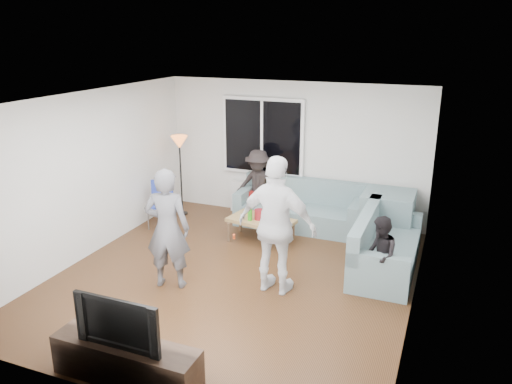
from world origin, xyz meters
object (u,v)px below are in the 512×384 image
at_px(floor_lamp, 181,176).
at_px(spectator_back, 258,186).
at_px(tv_console, 127,362).
at_px(sofa_back_section, 299,205).
at_px(television, 123,319).
at_px(player_right, 277,226).
at_px(spectator_right, 380,256).
at_px(player_left, 167,229).
at_px(coffee_table, 261,230).
at_px(sofa_right_section, 387,243).
at_px(side_chair, 160,205).

distance_m(floor_lamp, spectator_back, 1.53).
height_order(spectator_back, tv_console, spectator_back).
relative_size(floor_lamp, tv_console, 0.97).
bearing_deg(sofa_back_section, television, -94.47).
xyz_separation_m(sofa_back_section, player_right, (0.42, -2.41, 0.54)).
height_order(spectator_right, spectator_back, spectator_back).
xyz_separation_m(spectator_back, television, (0.45, -4.80, 0.03)).
height_order(player_right, spectator_back, player_right).
xyz_separation_m(tv_console, television, (0.00, 0.00, 0.50)).
distance_m(sofa_back_section, player_left, 3.04).
xyz_separation_m(player_right, spectator_right, (1.32, 0.46, -0.41)).
bearing_deg(coffee_table, player_left, -107.68).
relative_size(player_left, player_right, 0.90).
bearing_deg(tv_console, sofa_back_section, 85.53).
bearing_deg(spectator_right, television, -52.10).
relative_size(spectator_right, spectator_back, 0.81).
xyz_separation_m(coffee_table, tv_console, (0.03, -3.90, 0.02)).
bearing_deg(player_right, spectator_back, -58.17).
xyz_separation_m(coffee_table, floor_lamp, (-1.92, 0.65, 0.58)).
bearing_deg(tv_console, player_right, 71.40).
height_order(sofa_right_section, coffee_table, sofa_right_section).
bearing_deg(side_chair, floor_lamp, 72.17).
distance_m(player_left, spectator_back, 2.87).
distance_m(spectator_back, tv_console, 4.84).
height_order(coffee_table, player_right, player_right).
bearing_deg(player_right, spectator_right, -155.77).
bearing_deg(tv_console, floor_lamp, 113.26).
height_order(sofa_back_section, television, television).
relative_size(player_right, tv_console, 1.20).
xyz_separation_m(side_chair, spectator_right, (4.07, -0.97, 0.12)).
relative_size(sofa_right_section, player_right, 1.04).
bearing_deg(floor_lamp, player_right, -38.65).
bearing_deg(floor_lamp, sofa_back_section, 5.24).
bearing_deg(sofa_right_section, side_chair, 87.62).
bearing_deg(sofa_right_section, tv_console, 149.72).
xyz_separation_m(spectator_back, tv_console, (0.45, -4.80, -0.47)).
distance_m(coffee_table, floor_lamp, 2.11).
bearing_deg(spectator_back, coffee_table, -63.90).
height_order(player_left, television, player_left).
bearing_deg(spectator_right, sofa_back_section, -153.55).
height_order(side_chair, floor_lamp, floor_lamp).
distance_m(sofa_right_section, player_left, 3.27).
distance_m(side_chair, player_left, 2.30).
height_order(player_left, spectator_back, player_left).
height_order(spectator_right, television, spectator_right).
xyz_separation_m(coffee_table, spectator_right, (2.15, -1.08, 0.35)).
bearing_deg(spectator_right, floor_lamp, -128.38).
bearing_deg(television, tv_console, 0.00).
distance_m(player_right, tv_console, 2.59).
height_order(side_chair, television, television).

